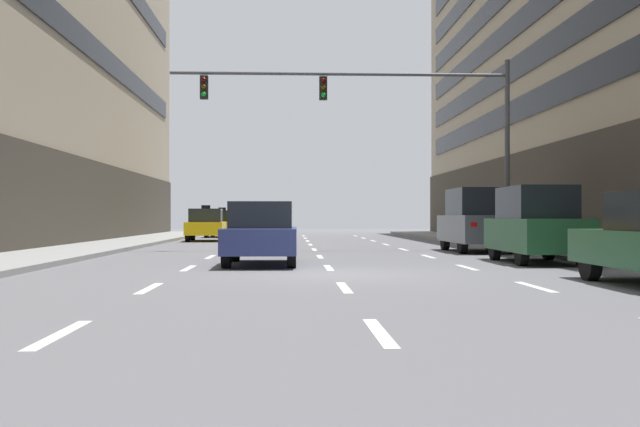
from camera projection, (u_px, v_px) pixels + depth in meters
The scene contains 34 objects.
ground_plane at pixel (334, 274), 15.91m from camera, with size 120.00×120.00×0.00m, color slate.
lane_stripe_l1_s2 at pixel (60, 334), 7.78m from camera, with size 0.16×2.00×0.01m, color silver.
lane_stripe_l1_s3 at pixel (149, 288), 12.78m from camera, with size 0.16×2.00×0.01m, color silver.
lane_stripe_l1_s4 at pixel (188, 268), 17.77m from camera, with size 0.16×2.00×0.01m, color silver.
lane_stripe_l1_s5 at pixel (210, 257), 22.77m from camera, with size 0.16×2.00×0.01m, color silver.
lane_stripe_l1_s6 at pixel (224, 250), 27.76m from camera, with size 0.16×2.00×0.01m, color silver.
lane_stripe_l1_s7 at pixel (234, 245), 32.76m from camera, with size 0.16×2.00×0.01m, color silver.
lane_stripe_l1_s8 at pixel (241, 241), 37.76m from camera, with size 0.16×2.00×0.01m, color silver.
lane_stripe_l1_s9 at pixel (247, 238), 42.75m from camera, with size 0.16×2.00×0.01m, color silver.
lane_stripe_l1_s10 at pixel (251, 236), 47.75m from camera, with size 0.16×2.00×0.01m, color silver.
lane_stripe_l2_s2 at pixel (379, 332), 7.92m from camera, with size 0.16×2.00×0.01m, color silver.
lane_stripe_l2_s3 at pixel (344, 288), 12.92m from camera, with size 0.16×2.00×0.01m, color silver.
lane_stripe_l2_s4 at pixel (329, 268), 17.91m from camera, with size 0.16×2.00×0.01m, color silver.
lane_stripe_l2_s5 at pixel (320, 257), 22.91m from camera, with size 0.16×2.00×0.01m, color silver.
lane_stripe_l2_s6 at pixel (314, 250), 27.90m from camera, with size 0.16×2.00×0.01m, color silver.
lane_stripe_l2_s7 at pixel (310, 245), 32.90m from camera, with size 0.16×2.00×0.01m, color silver.
lane_stripe_l2_s8 at pixel (307, 241), 37.89m from camera, with size 0.16×2.00×0.01m, color silver.
lane_stripe_l2_s9 at pixel (305, 238), 42.89m from camera, with size 0.16×2.00×0.01m, color silver.
lane_stripe_l2_s10 at pixel (303, 236), 47.89m from camera, with size 0.16×2.00×0.01m, color silver.
lane_stripe_l3_s3 at pixel (535, 287), 13.06m from camera, with size 0.16×2.00×0.01m, color silver.
lane_stripe_l3_s4 at pixel (467, 267), 18.05m from camera, with size 0.16×2.00×0.01m, color silver.
lane_stripe_l3_s5 at pixel (428, 256), 23.05m from camera, with size 0.16×2.00×0.01m, color silver.
lane_stripe_l3_s6 at pixel (403, 249), 28.04m from camera, with size 0.16×2.00×0.01m, color silver.
lane_stripe_l3_s7 at pixel (386, 244), 33.04m from camera, with size 0.16×2.00×0.01m, color silver.
lane_stripe_l3_s8 at pixel (373, 241), 38.03m from camera, with size 0.16×2.00×0.01m, color silver.
lane_stripe_l3_s9 at pixel (363, 238), 43.03m from camera, with size 0.16×2.00×0.01m, color silver.
lane_stripe_l3_s10 at pixel (356, 236), 48.02m from camera, with size 0.16×2.00×0.01m, color silver.
taxi_driving_0 at pixel (206, 225), 37.83m from camera, with size 1.95×4.38×1.80m.
taxi_driving_1 at pixel (222, 224), 45.13m from camera, with size 1.95×4.32×1.77m.
car_driving_2 at pixel (262, 234), 19.09m from camera, with size 1.82×4.26×1.59m.
car_parked_2 at pixel (536, 225), 19.92m from camera, with size 1.80×4.19×2.02m.
car_parked_3 at pixel (477, 220), 26.16m from camera, with size 1.90×4.54×2.20m.
traffic_signal_0 at pixel (389, 110), 27.34m from camera, with size 12.32×0.35×6.81m.
pedestrian_0 at pixel (491, 219), 30.95m from camera, with size 0.52×0.28×1.68m.
Camera 1 is at (-0.96, -15.89, 1.22)m, focal length 42.40 mm.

